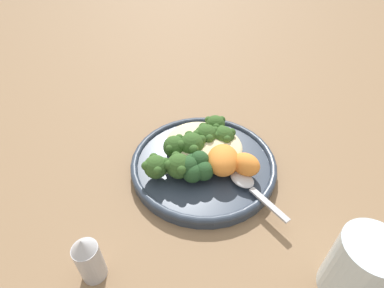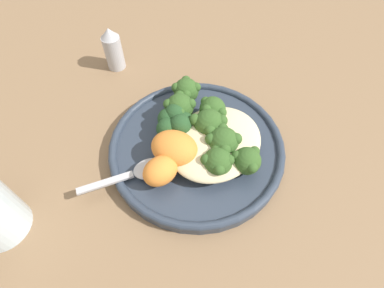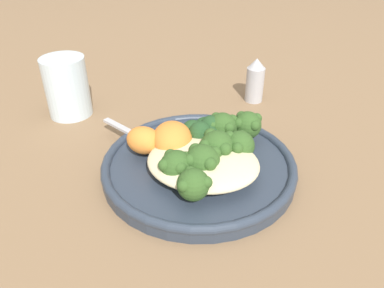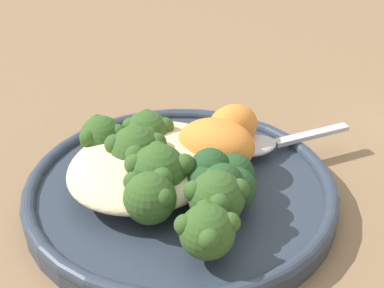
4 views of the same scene
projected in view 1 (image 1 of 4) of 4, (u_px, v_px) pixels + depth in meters
ground_plane at (202, 175)px, 0.51m from camera, size 4.00×4.00×0.00m
plate at (203, 164)px, 0.52m from camera, size 0.25×0.25×0.02m
quinoa_mound at (204, 144)px, 0.52m from camera, size 0.14×0.12×0.03m
broccoli_stalk_0 at (223, 141)px, 0.52m from camera, size 0.05×0.09×0.04m
broccoli_stalk_1 at (216, 129)px, 0.54m from camera, size 0.07×0.11×0.04m
broccoli_stalk_2 at (208, 140)px, 0.52m from camera, size 0.08×0.08×0.04m
broccoli_stalk_3 at (197, 148)px, 0.51m from camera, size 0.08×0.04×0.03m
broccoli_stalk_4 at (195, 147)px, 0.50m from camera, size 0.09×0.04×0.04m
broccoli_stalk_5 at (180, 149)px, 0.50m from camera, size 0.11×0.04×0.04m
broccoli_stalk_6 at (168, 166)px, 0.47m from camera, size 0.11×0.10×0.04m
broccoli_stalk_7 at (186, 165)px, 0.47m from camera, size 0.09×0.10×0.04m
sweet_potato_chunk_0 at (223, 160)px, 0.48m from camera, size 0.07×0.08×0.04m
sweet_potato_chunk_1 at (246, 164)px, 0.47m from camera, size 0.05×0.04×0.04m
kale_tuft at (197, 167)px, 0.47m from camera, size 0.05×0.06×0.04m
spoon at (246, 183)px, 0.46m from camera, size 0.11×0.07×0.01m
water_glass at (360, 268)px, 0.34m from camera, size 0.07×0.07×0.10m
salt_shaker at (89, 259)px, 0.36m from camera, size 0.03×0.03×0.08m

